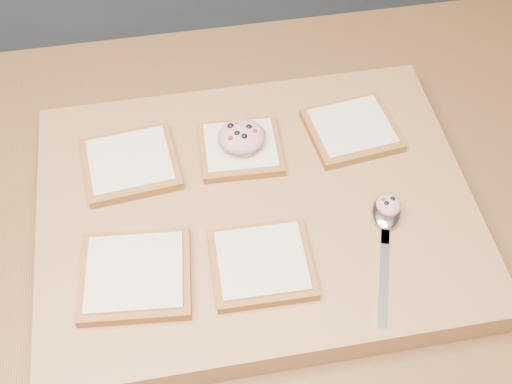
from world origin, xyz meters
TOP-DOWN VIEW (x-y plane):
  - island_counter at (0.00, 0.00)m, footprint 2.00×0.80m
  - cutting_board at (-0.07, -0.00)m, footprint 0.56×0.42m
  - bread_far_left at (-0.22, 0.08)m, footprint 0.13×0.12m
  - bread_far_center at (-0.07, 0.08)m, footprint 0.11×0.10m
  - bread_far_right at (0.08, 0.09)m, footprint 0.13×0.12m
  - bread_near_left at (-0.23, -0.09)m, footprint 0.14×0.13m
  - bread_near_center at (-0.08, -0.10)m, footprint 0.12×0.11m
  - tuna_salad_dollop at (-0.07, 0.08)m, footprint 0.06×0.06m
  - spoon at (0.09, -0.06)m, footprint 0.08×0.18m
  - spoon_salad at (0.09, -0.05)m, footprint 0.03×0.03m

SIDE VIEW (x-z plane):
  - island_counter at x=0.00m, z-range 0.00..0.90m
  - cutting_board at x=-0.07m, z-range 0.90..0.94m
  - spoon at x=0.09m, z-range 0.94..0.96m
  - bread_far_center at x=-0.07m, z-range 0.94..0.96m
  - bread_far_right at x=0.08m, z-range 0.94..0.96m
  - bread_near_center at x=-0.08m, z-range 0.94..0.96m
  - bread_far_left at x=-0.22m, z-range 0.94..0.96m
  - bread_near_left at x=-0.23m, z-range 0.94..0.96m
  - spoon_salad at x=0.09m, z-range 0.96..0.97m
  - tuna_salad_dollop at x=-0.07m, z-range 0.96..0.99m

